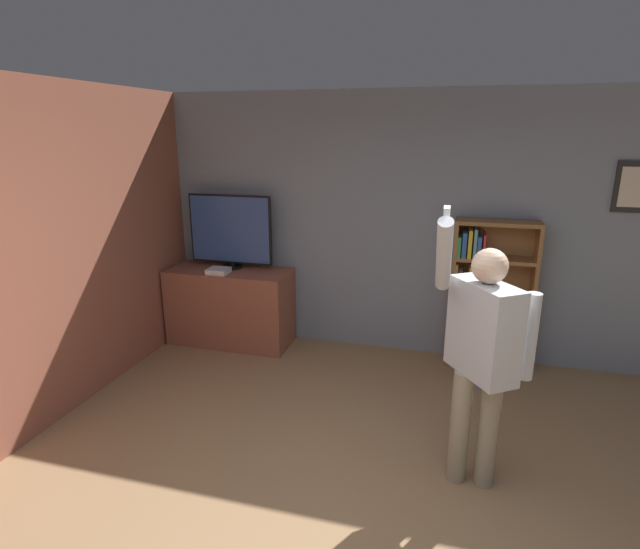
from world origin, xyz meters
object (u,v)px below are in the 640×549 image
game_console (218,271)px  bookshelf (483,294)px  television (231,231)px  waste_bin (474,365)px  person (482,347)px

game_console → bookshelf: bearing=6.4°
television → waste_bin: bearing=-8.0°
waste_bin → bookshelf: bearing=83.9°
television → waste_bin: television is taller
bookshelf → television: bearing=-178.7°
bookshelf → person: person is taller
bookshelf → game_console: bearing=-173.6°
television → game_console: bearing=-100.8°
bookshelf → person: bearing=-92.9°
game_console → bookshelf: 2.73m
television → waste_bin: size_ratio=2.58×
game_console → waste_bin: game_console is taller
game_console → person: 3.06m
bookshelf → person: size_ratio=0.78×
waste_bin → television: bearing=172.0°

